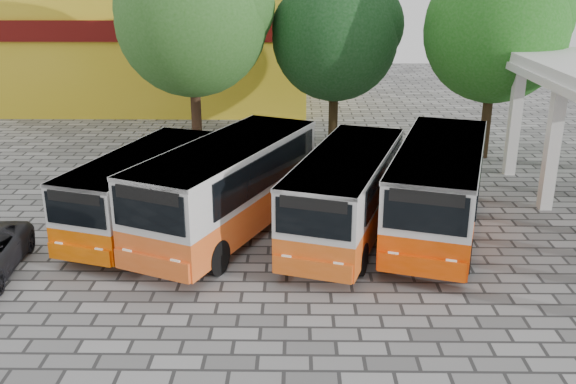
{
  "coord_description": "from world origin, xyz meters",
  "views": [
    {
      "loc": [
        -1.63,
        -16.8,
        8.7
      ],
      "look_at": [
        -1.88,
        3.66,
        1.5
      ],
      "focal_mm": 40.0,
      "sensor_mm": 36.0,
      "label": 1
    }
  ],
  "objects_px": {
    "bus_centre_left": "(228,184)",
    "bus_centre_right": "(346,190)",
    "bus_far_left": "(143,186)",
    "bus_far_right": "(439,184)"
  },
  "relations": [
    {
      "from": "bus_far_left",
      "to": "bus_far_right",
      "type": "height_order",
      "value": "bus_far_right"
    },
    {
      "from": "bus_centre_left",
      "to": "bus_far_right",
      "type": "bearing_deg",
      "value": 25.15
    },
    {
      "from": "bus_far_left",
      "to": "bus_centre_left",
      "type": "bearing_deg",
      "value": 7.86
    },
    {
      "from": "bus_far_left",
      "to": "bus_centre_right",
      "type": "relative_size",
      "value": 0.92
    },
    {
      "from": "bus_centre_right",
      "to": "bus_centre_left",
      "type": "bearing_deg",
      "value": -165.5
    },
    {
      "from": "bus_far_right",
      "to": "bus_centre_left",
      "type": "bearing_deg",
      "value": -161.65
    },
    {
      "from": "bus_centre_left",
      "to": "bus_centre_right",
      "type": "relative_size",
      "value": 1.1
    },
    {
      "from": "bus_centre_left",
      "to": "bus_centre_right",
      "type": "height_order",
      "value": "bus_centre_left"
    },
    {
      "from": "bus_centre_right",
      "to": "bus_far_right",
      "type": "height_order",
      "value": "bus_far_right"
    },
    {
      "from": "bus_far_right",
      "to": "bus_centre_right",
      "type": "bearing_deg",
      "value": -156.48
    }
  ]
}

